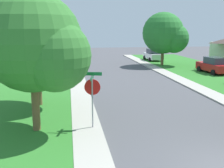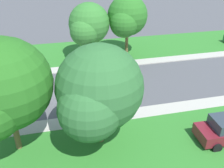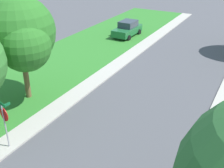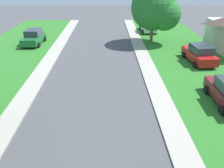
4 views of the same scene
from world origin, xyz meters
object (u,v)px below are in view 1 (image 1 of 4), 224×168
(tree_corner_large, at_px, (166,34))
(tree_sidewalk_near, at_px, (38,46))
(car_white_driveway_right, at_px, (153,55))
(car_green_behind_trees, at_px, (50,61))
(car_red_across_road, at_px, (214,65))
(tree_sidewalk_mid, at_px, (40,32))
(stop_sign_far_corner, at_px, (92,91))

(tree_corner_large, height_order, tree_sidewalk_near, tree_corner_large)
(car_white_driveway_right, bearing_deg, car_green_behind_trees, -157.81)
(tree_corner_large, relative_size, tree_sidewalk_near, 1.05)
(car_red_across_road, relative_size, tree_sidewalk_mid, 0.64)
(car_red_across_road, xyz_separation_m, car_white_driveway_right, (-2.88, 12.27, 0.00))
(car_red_across_road, xyz_separation_m, tree_sidewalk_mid, (-16.81, -9.99, 3.66))
(stop_sign_far_corner, bearing_deg, car_green_behind_trees, 98.96)
(car_white_driveway_right, distance_m, tree_sidewalk_mid, 26.52)
(tree_corner_large, height_order, tree_sidewalk_mid, tree_sidewalk_mid)
(car_white_driveway_right, bearing_deg, tree_corner_large, -91.84)
(stop_sign_far_corner, height_order, car_green_behind_trees, stop_sign_far_corner)
(tree_sidewalk_mid, bearing_deg, stop_sign_far_corner, -58.24)
(car_red_across_road, relative_size, tree_corner_large, 0.66)
(car_red_across_road, bearing_deg, tree_corner_large, 114.50)
(car_green_behind_trees, bearing_deg, car_white_driveway_right, 22.19)
(car_red_across_road, bearing_deg, car_green_behind_trees, 159.94)
(car_red_across_road, relative_size, car_white_driveway_right, 1.02)
(car_green_behind_trees, height_order, tree_corner_large, tree_corner_large)
(tree_sidewalk_near, bearing_deg, stop_sign_far_corner, 1.99)
(stop_sign_far_corner, height_order, car_red_across_road, stop_sign_far_corner)
(car_green_behind_trees, bearing_deg, tree_sidewalk_mid, -87.96)
(tree_corner_large, distance_m, tree_sidewalk_mid, 21.64)
(tree_corner_large, bearing_deg, car_green_behind_trees, -178.60)
(tree_sidewalk_mid, bearing_deg, car_red_across_road, 30.72)
(car_red_across_road, height_order, car_white_driveway_right, same)
(car_green_behind_trees, distance_m, tree_sidewalk_mid, 16.76)
(stop_sign_far_corner, bearing_deg, tree_corner_large, 62.20)
(car_white_driveway_right, relative_size, tree_sidewalk_near, 0.68)
(car_green_behind_trees, distance_m, tree_sidewalk_near, 21.00)
(car_red_across_road, xyz_separation_m, tree_corner_large, (-3.05, 6.70, 3.09))
(tree_corner_large, bearing_deg, car_white_driveway_right, 88.16)
(stop_sign_far_corner, relative_size, car_red_across_road, 0.63)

